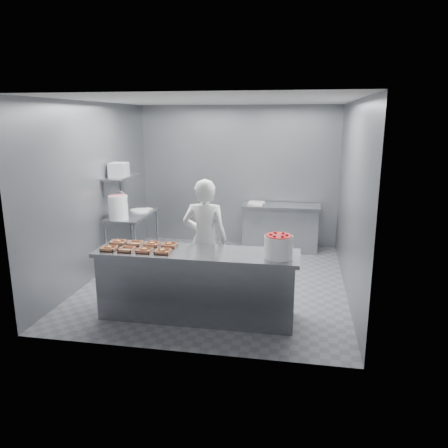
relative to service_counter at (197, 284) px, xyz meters
The scene contains 24 objects.
floor 1.42m from the service_counter, 90.00° to the left, with size 4.50×4.50×0.00m, color #4C4C51.
ceiling 2.71m from the service_counter, 90.00° to the left, with size 4.50×4.50×0.00m, color white.
wall_back 3.72m from the service_counter, 90.00° to the left, with size 4.00×0.04×2.80m, color slate.
wall_left 2.59m from the service_counter, 145.98° to the left, with size 0.04×4.50×2.80m, color slate.
wall_right 2.59m from the service_counter, 34.02° to the left, with size 0.04×4.50×2.80m, color slate.
service_counter is the anchor object (origin of this frame).
prep_table 2.56m from the service_counter, 130.24° to the left, with size 0.60×1.20×0.90m.
back_counter 3.37m from the service_counter, 74.52° to the left, with size 1.50×0.60×0.90m.
wall_shelf 2.88m from the service_counter, 133.03° to the left, with size 0.35×0.90×0.03m, color slate.
tray_0 1.23m from the service_counter, behind, with size 0.19×0.18×0.06m.
tray_1 1.01m from the service_counter, behind, with size 0.19×0.18×0.04m.
tray_2 0.81m from the service_counter, 167.44° to the right, with size 0.19×0.18×0.06m.
tray_3 0.63m from the service_counter, 160.42° to the right, with size 0.19×0.18×0.06m.
tray_4 1.23m from the service_counter, behind, with size 0.19×0.18×0.06m.
tray_5 1.01m from the service_counter, behind, with size 0.19×0.18×0.04m.
tray_6 0.81m from the service_counter, 167.43° to the left, with size 0.19×0.18×0.06m.
tray_7 0.64m from the service_counter, 160.41° to the left, with size 0.19×0.18×0.06m.
worker 0.76m from the service_counter, 92.90° to the left, with size 0.63×0.42×1.74m, color white.
strawberry_tub 1.20m from the service_counter, ahead, with size 0.34×0.34×0.28m.
glaze_bucket 2.39m from the service_counter, 138.13° to the left, with size 0.33×0.31×0.49m.
bucket_lid 2.76m from the service_counter, 125.97° to the left, with size 0.35×0.35×0.03m, color silver.
rag 2.86m from the service_counter, 122.28° to the left, with size 0.13×0.11×0.02m, color #CCB28C.
appliance 2.89m from the service_counter, 134.08° to the left, with size 0.28×0.32×0.24m, color gray.
paper_stack 3.31m from the service_counter, 82.65° to the left, with size 0.30×0.22×0.05m, color silver.
Camera 1 is at (1.29, -6.50, 2.55)m, focal length 35.00 mm.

